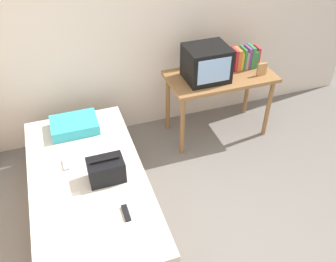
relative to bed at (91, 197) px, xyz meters
name	(u,v)px	position (x,y,z in m)	size (l,w,h in m)	color
ground_plane	(226,248)	(1.01, -0.73, -0.24)	(8.00, 8.00, 0.00)	slate
wall_back	(154,17)	(1.01, 1.27, 1.06)	(5.20, 0.10, 2.60)	beige
bed	(91,197)	(0.00, 0.00, 0.00)	(1.00, 2.00, 0.49)	olive
desk	(220,83)	(1.60, 0.80, 0.42)	(1.16, 0.60, 0.76)	olive
tv	(206,63)	(1.41, 0.78, 0.70)	(0.44, 0.39, 0.36)	black
water_bottle	(229,67)	(1.66, 0.74, 0.64)	(0.07, 0.07, 0.24)	#E53372
book_row	(245,58)	(1.92, 0.87, 0.64)	(0.30, 0.17, 0.25)	#B72D33
picture_frame	(262,69)	(2.01, 0.65, 0.59)	(0.11, 0.02, 0.14)	#B27F4C
pillow	(74,125)	(-0.01, 0.71, 0.30)	(0.45, 0.34, 0.11)	#33A8B7
handbag	(106,170)	(0.16, -0.07, 0.35)	(0.30, 0.20, 0.22)	black
magazine	(69,208)	(-0.19, -0.29, 0.25)	(0.21, 0.29, 0.01)	white
remote_dark	(126,213)	(0.22, -0.49, 0.26)	(0.04, 0.16, 0.02)	black
remote_silver	(66,164)	(-0.16, 0.21, 0.26)	(0.04, 0.14, 0.02)	#B7B7BC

